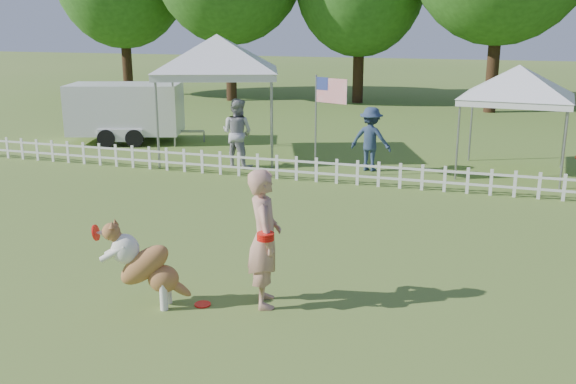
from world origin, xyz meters
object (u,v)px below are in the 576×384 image
object	(u,v)px
canopy_tent_left	(218,98)
flag_pole	(316,127)
cargo_trailer	(126,113)
spectator_b	(371,139)
dog	(146,265)
canopy_tent_right	(515,121)
frisbee_on_turf	(203,304)
spectator_a	(237,133)
handler	(264,238)

from	to	relation	value
canopy_tent_left	flag_pole	world-z (taller)	canopy_tent_left
cargo_trailer	spectator_b	xyz separation A→B (m)	(8.13, -1.61, -0.12)
dog	canopy_tent_left	world-z (taller)	canopy_tent_left
canopy_tent_left	canopy_tent_right	distance (m)	7.89
cargo_trailer	frisbee_on_turf	bearing A→B (deg)	-72.12
cargo_trailer	flag_pole	world-z (taller)	flag_pole
spectator_a	canopy_tent_left	bearing A→B (deg)	-37.68
spectator_b	spectator_a	bearing A→B (deg)	18.36
spectator_a	cargo_trailer	bearing A→B (deg)	-15.53
dog	spectator_a	bearing A→B (deg)	90.16
cargo_trailer	flag_pole	size ratio (longest dim) A/B	1.71
handler	spectator_b	xyz separation A→B (m)	(-0.16, 8.45, -0.13)
handler	spectator_b	distance (m)	8.45
canopy_tent_left	flag_pole	xyz separation A→B (m)	(3.26, -1.57, -0.41)
flag_pole	spectator_b	distance (m)	1.67
dog	spectator_b	world-z (taller)	spectator_b
cargo_trailer	flag_pole	xyz separation A→B (m)	(6.97, -2.73, 0.31)
frisbee_on_turf	spectator_b	world-z (taller)	spectator_b
flag_pole	spectator_a	distance (m)	2.33
flag_pole	spectator_a	size ratio (longest dim) A/B	1.39
canopy_tent_left	spectator_b	world-z (taller)	canopy_tent_left
frisbee_on_turf	cargo_trailer	world-z (taller)	cargo_trailer
flag_pole	dog	bearing A→B (deg)	-68.49
frisbee_on_turf	flag_pole	distance (m)	7.75
canopy_tent_right	spectator_a	world-z (taller)	canopy_tent_right
spectator_a	spectator_b	world-z (taller)	spectator_a
canopy_tent_left	canopy_tent_right	world-z (taller)	canopy_tent_left
frisbee_on_turf	canopy_tent_right	xyz separation A→B (m)	(4.09, 9.51, 1.32)
canopy_tent_left	dog	bearing A→B (deg)	-91.57
dog	canopy_tent_right	size ratio (longest dim) A/B	0.45
cargo_trailer	spectator_b	distance (m)	8.29
frisbee_on_turf	spectator_b	bearing A→B (deg)	85.86
handler	canopy_tent_right	xyz separation A→B (m)	(3.30, 9.20, 0.38)
dog	flag_pole	world-z (taller)	flag_pole
canopy_tent_left	spectator_a	size ratio (longest dim) A/B	1.84
canopy_tent_left	flag_pole	bearing A→B (deg)	-45.43
cargo_trailer	spectator_b	size ratio (longest dim) A/B	2.62
dog	spectator_b	distance (m)	9.11
spectator_b	dog	bearing A→B (deg)	89.11
handler	cargo_trailer	xyz separation A→B (m)	(-8.29, 10.06, -0.00)
frisbee_on_turf	spectator_a	xyz separation A→B (m)	(-2.78, 8.10, 0.89)
cargo_trailer	handler	bearing A→B (deg)	-68.49
frisbee_on_turf	canopy_tent_right	distance (m)	10.44
canopy_tent_right	cargo_trailer	bearing A→B (deg)	-179.11
dog	flag_pole	xyz separation A→B (m)	(0.17, 7.88, 0.66)
dog	canopy_tent_right	bearing A→B (deg)	50.01
frisbee_on_turf	canopy_tent_left	distance (m)	10.09
canopy_tent_left	cargo_trailer	distance (m)	3.96
handler	flag_pole	distance (m)	7.45
spectator_a	spectator_b	distance (m)	3.48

